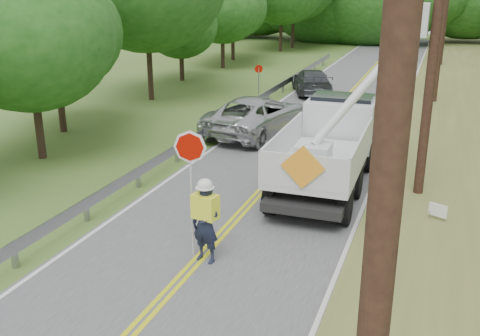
% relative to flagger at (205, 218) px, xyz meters
% --- Properties ---
extents(ground, '(140.00, 140.00, 0.00)m').
position_rel_flagger_xyz_m(ground, '(-0.20, -2.94, -1.20)').
color(ground, '#43561D').
rests_on(ground, ground).
extents(road, '(7.20, 96.00, 0.03)m').
position_rel_flagger_xyz_m(road, '(-0.20, 11.06, -1.19)').
color(road, '#4A4A4C').
rests_on(road, ground).
extents(guardrail, '(0.18, 48.00, 0.77)m').
position_rel_flagger_xyz_m(guardrail, '(-4.22, 11.96, -0.65)').
color(guardrail, gray).
rests_on(guardrail, ground).
extents(utility_poles, '(1.60, 43.30, 10.00)m').
position_rel_flagger_xyz_m(utility_poles, '(4.80, 14.07, 4.06)').
color(utility_poles, black).
rests_on(utility_poles, ground).
extents(flagger, '(1.25, 0.63, 3.34)m').
position_rel_flagger_xyz_m(flagger, '(0.00, 0.00, 0.00)').
color(flagger, '#191E33').
rests_on(flagger, road).
extents(bucket_truck, '(4.15, 7.65, 7.32)m').
position_rel_flagger_xyz_m(bucket_truck, '(1.88, 7.24, 0.44)').
color(bucket_truck, black).
rests_on(bucket_truck, road).
extents(suv_silver, '(3.86, 6.68, 1.75)m').
position_rel_flagger_xyz_m(suv_silver, '(-2.69, 12.06, -0.31)').
color(suv_silver, '#B4B7BA').
rests_on(suv_silver, road).
extents(suv_darkgrey, '(3.77, 5.54, 1.49)m').
position_rel_flagger_xyz_m(suv_darkgrey, '(-2.53, 22.31, -0.44)').
color(suv_darkgrey, '#3A3E42').
rests_on(suv_darkgrey, road).
extents(stop_sign_permanent, '(0.42, 0.26, 2.21)m').
position_rel_flagger_xyz_m(stop_sign_permanent, '(-4.73, 18.44, 0.23)').
color(stop_sign_permanent, gray).
rests_on(stop_sign_permanent, ground).
extents(yard_sign, '(0.51, 0.25, 0.78)m').
position_rel_flagger_xyz_m(yard_sign, '(5.43, 4.00, -0.64)').
color(yard_sign, white).
rests_on(yard_sign, ground).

